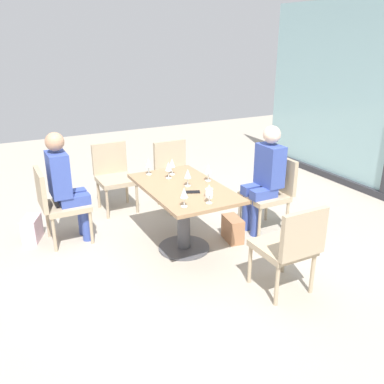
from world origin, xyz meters
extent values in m
plane|color=#A89E8E|center=(0.00, 0.00, 0.00)|extent=(12.00, 12.00, 0.00)
cube|color=#2D2D33|center=(0.00, 3.17, 0.05)|extent=(5.21, 0.10, 0.10)
cube|color=#997551|center=(0.00, 0.00, 0.71)|extent=(1.31, 0.77, 0.04)
cylinder|color=#4C4C51|center=(0.00, 0.00, 0.35)|extent=(0.14, 0.14, 0.69)
cylinder|color=#4C4C51|center=(0.00, 0.00, 0.01)|extent=(0.56, 0.56, 0.02)
cube|color=tan|center=(0.00, 1.06, 0.42)|extent=(0.46, 0.46, 0.06)
cube|color=tan|center=(0.00, 1.31, 0.66)|extent=(0.46, 0.05, 0.42)
cylinder|color=tan|center=(-0.20, 0.86, 0.20)|extent=(0.04, 0.04, 0.39)
cylinder|color=tan|center=(0.20, 0.86, 0.20)|extent=(0.04, 0.04, 0.39)
cylinder|color=tan|center=(-0.20, 1.26, 0.20)|extent=(0.04, 0.04, 0.39)
cylinder|color=tan|center=(0.20, 1.26, 0.20)|extent=(0.04, 0.04, 0.39)
cube|color=tan|center=(-0.79, -1.06, 0.42)|extent=(0.46, 0.46, 0.06)
cube|color=tan|center=(-0.79, -1.31, 0.66)|extent=(0.46, 0.05, 0.42)
cylinder|color=tan|center=(-0.59, -0.86, 0.20)|extent=(0.04, 0.04, 0.39)
cylinder|color=tan|center=(-0.99, -0.86, 0.20)|extent=(0.04, 0.04, 0.39)
cylinder|color=tan|center=(-0.59, -1.26, 0.20)|extent=(0.04, 0.04, 0.39)
cylinder|color=tan|center=(-0.99, -1.26, 0.20)|extent=(0.04, 0.04, 0.39)
cube|color=tan|center=(-1.37, -0.30, 0.42)|extent=(0.46, 0.46, 0.06)
cube|color=tan|center=(-1.62, -0.30, 0.66)|extent=(0.05, 0.46, 0.42)
cylinder|color=tan|center=(-1.17, -0.50, 0.20)|extent=(0.04, 0.04, 0.39)
cylinder|color=tan|center=(-1.17, -0.10, 0.20)|extent=(0.04, 0.04, 0.39)
cylinder|color=tan|center=(-1.57, -0.50, 0.20)|extent=(0.04, 0.04, 0.39)
cylinder|color=tan|center=(-1.57, -0.10, 0.20)|extent=(0.04, 0.04, 0.39)
cube|color=tan|center=(-1.08, 0.45, 0.42)|extent=(0.46, 0.46, 0.06)
cube|color=tan|center=(-1.33, 0.45, 0.66)|extent=(0.05, 0.46, 0.42)
cylinder|color=tan|center=(-0.88, 0.25, 0.20)|extent=(0.04, 0.04, 0.39)
cylinder|color=tan|center=(-0.88, 0.65, 0.20)|extent=(0.04, 0.04, 0.39)
cylinder|color=tan|center=(-1.28, 0.25, 0.20)|extent=(0.04, 0.04, 0.39)
cylinder|color=tan|center=(-1.28, 0.65, 0.20)|extent=(0.04, 0.04, 0.39)
cube|color=tan|center=(1.08, 0.45, 0.42)|extent=(0.46, 0.46, 0.06)
cube|color=tan|center=(1.33, 0.45, 0.66)|extent=(0.05, 0.46, 0.42)
cylinder|color=tan|center=(0.88, 0.65, 0.20)|extent=(0.04, 0.04, 0.39)
cylinder|color=tan|center=(0.88, 0.25, 0.20)|extent=(0.04, 0.04, 0.39)
cylinder|color=tan|center=(1.28, 0.65, 0.20)|extent=(0.04, 0.04, 0.39)
cylinder|color=tan|center=(1.28, 0.25, 0.20)|extent=(0.04, 0.04, 0.39)
cylinder|color=#384C9E|center=(-0.09, 0.88, 0.23)|extent=(0.11, 0.11, 0.45)
cube|color=#384C9E|center=(-0.09, 0.98, 0.51)|extent=(0.13, 0.32, 0.11)
cylinder|color=#384C9E|center=(0.09, 0.88, 0.23)|extent=(0.11, 0.11, 0.45)
cube|color=#384C9E|center=(0.09, 0.98, 0.51)|extent=(0.13, 0.32, 0.11)
cube|color=#384C9E|center=(0.00, 1.11, 0.80)|extent=(0.34, 0.20, 0.48)
sphere|color=beige|center=(0.00, 1.11, 1.16)|extent=(0.20, 0.20, 0.20)
cylinder|color=#384C9E|center=(-0.70, -0.88, 0.23)|extent=(0.11, 0.11, 0.45)
cube|color=#384C9E|center=(-0.70, -0.98, 0.51)|extent=(0.13, 0.32, 0.11)
cylinder|color=#384C9E|center=(-0.88, -0.88, 0.23)|extent=(0.11, 0.11, 0.45)
cube|color=#384C9E|center=(-0.88, -0.98, 0.51)|extent=(0.13, 0.32, 0.11)
cube|color=#384C9E|center=(-0.79, -1.11, 0.80)|extent=(0.34, 0.20, 0.48)
sphere|color=tan|center=(-0.79, -1.11, 1.16)|extent=(0.20, 0.20, 0.20)
cylinder|color=silver|center=(-0.31, -0.03, 0.73)|extent=(0.06, 0.06, 0.00)
cylinder|color=silver|center=(-0.31, -0.03, 0.78)|extent=(0.01, 0.01, 0.08)
cone|color=silver|center=(-0.31, -0.03, 0.87)|extent=(0.07, 0.07, 0.09)
cylinder|color=silver|center=(0.52, 0.01, 0.73)|extent=(0.06, 0.06, 0.00)
cylinder|color=silver|center=(0.52, 0.01, 0.78)|extent=(0.01, 0.01, 0.08)
cone|color=silver|center=(0.52, 0.01, 0.87)|extent=(0.07, 0.07, 0.09)
cylinder|color=silver|center=(-0.53, -0.17, 0.73)|extent=(0.06, 0.06, 0.00)
cylinder|color=silver|center=(-0.53, -0.17, 0.78)|extent=(0.01, 0.01, 0.08)
cone|color=silver|center=(-0.53, -0.17, 0.87)|extent=(0.07, 0.07, 0.09)
cylinder|color=silver|center=(0.49, -0.24, 0.73)|extent=(0.06, 0.06, 0.00)
cylinder|color=silver|center=(0.49, -0.24, 0.78)|extent=(0.01, 0.01, 0.08)
cone|color=silver|center=(0.49, -0.24, 0.87)|extent=(0.07, 0.07, 0.09)
cylinder|color=silver|center=(-0.03, 0.31, 0.73)|extent=(0.06, 0.06, 0.00)
cylinder|color=silver|center=(-0.03, 0.31, 0.78)|extent=(0.01, 0.01, 0.08)
cone|color=silver|center=(-0.03, 0.31, 0.87)|extent=(0.07, 0.07, 0.09)
cylinder|color=silver|center=(-0.41, 0.06, 0.73)|extent=(0.06, 0.06, 0.00)
cylinder|color=silver|center=(-0.41, 0.06, 0.78)|extent=(0.01, 0.01, 0.08)
cone|color=silver|center=(-0.41, 0.06, 0.87)|extent=(0.07, 0.07, 0.09)
cylinder|color=silver|center=(0.01, 0.04, 0.73)|extent=(0.06, 0.06, 0.00)
cylinder|color=silver|center=(0.01, 0.04, 0.78)|extent=(0.01, 0.01, 0.08)
cone|color=silver|center=(0.01, 0.04, 0.87)|extent=(0.07, 0.07, 0.09)
cylinder|color=white|center=(0.39, 0.08, 0.78)|extent=(0.08, 0.08, 0.09)
cube|color=black|center=(0.20, 0.01, 0.73)|extent=(0.12, 0.16, 0.01)
cube|color=#A3704C|center=(0.08, 0.58, 0.14)|extent=(0.32, 0.20, 0.28)
cube|color=beige|center=(-0.98, -1.44, 0.14)|extent=(0.34, 0.27, 0.28)
camera|label=1|loc=(3.64, -1.80, 2.22)|focal=38.88mm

